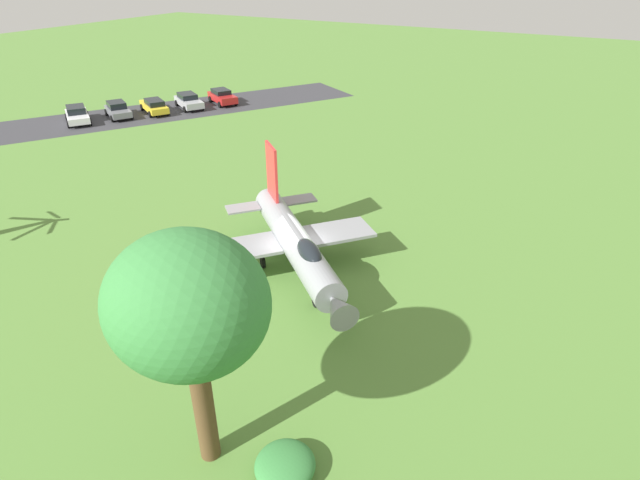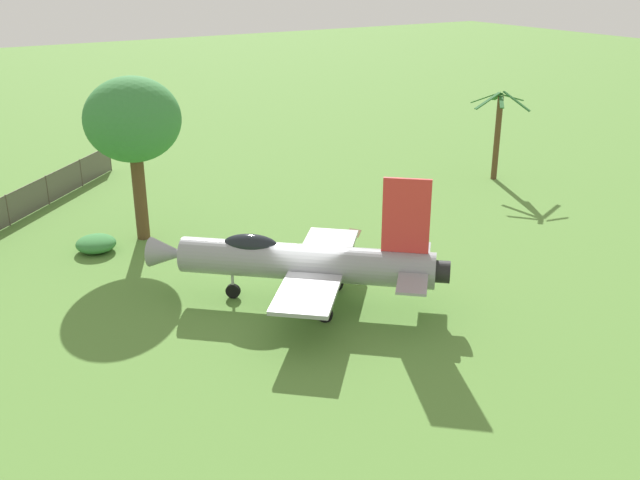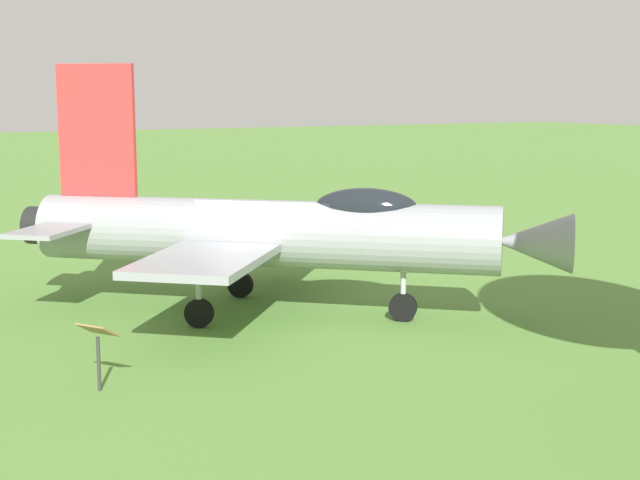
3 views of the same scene
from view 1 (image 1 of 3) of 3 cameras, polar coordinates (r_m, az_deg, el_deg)
The scene contains 11 objects.
ground_plane at distance 25.78m, azimuth -2.76°, elevation -3.60°, with size 200.00×200.00×0.00m, color #568438.
parking_strip at distance 56.04m, azimuth -17.76°, elevation 13.46°, with size 42.65×8.00×0.00m, color #38383D.
display_jet at distance 24.56m, azimuth -2.64°, elevation -0.33°, with size 10.55×9.78×5.43m.
shade_tree at distance 14.03m, azimuth -14.57°, elevation -7.16°, with size 4.56×4.24×7.95m.
shrub_near_fence at distance 17.00m, azimuth -3.94°, elevation -23.87°, with size 1.87×1.91×0.77m.
info_plaque at distance 25.60m, azimuth -15.67°, elevation -2.79°, with size 0.66×0.72×1.14m.
parked_car_red at distance 57.72m, azimuth -10.89°, elevation 15.52°, with size 4.51×3.62×1.47m.
parked_car_silver at distance 56.70m, azimuth -14.50°, elevation 14.87°, with size 4.76×3.85×1.46m.
parked_car_yellow at distance 55.72m, azimuth -18.08°, elevation 14.11°, with size 5.01×3.88×1.39m.
parked_car_gray at distance 55.34m, azimuth -21.71°, elevation 13.42°, with size 4.45×3.61×1.47m.
parked_car_white at distance 54.99m, azimuth -25.57°, elevation 12.57°, with size 4.78×4.08×1.48m.
Camera 1 is at (11.57, -18.33, 13.96)m, focal length 28.57 mm.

